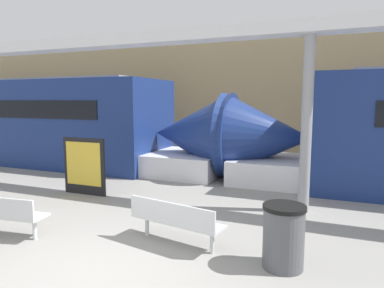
# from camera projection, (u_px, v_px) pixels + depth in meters

# --- Properties ---
(ground_plane) EXTENTS (60.00, 60.00, 0.00)m
(ground_plane) POSITION_uv_depth(u_px,v_px,m) (94.00, 275.00, 4.72)
(ground_plane) COLOR gray
(station_wall) EXTENTS (56.00, 0.20, 5.00)m
(station_wall) POSITION_uv_depth(u_px,v_px,m) (254.00, 98.00, 14.22)
(station_wall) COLOR tan
(station_wall) RESTS_ON ground_plane
(bench_near) EXTENTS (1.72, 0.76, 0.77)m
(bench_near) POSITION_uv_depth(u_px,v_px,m) (175.00, 219.00, 5.64)
(bench_near) COLOR silver
(bench_near) RESTS_ON ground_plane
(trash_bin) EXTENTS (0.61, 0.61, 0.93)m
(trash_bin) POSITION_uv_depth(u_px,v_px,m) (283.00, 236.00, 4.89)
(trash_bin) COLOR #4C4F54
(trash_bin) RESTS_ON ground_plane
(poster_board) EXTENTS (1.23, 0.07, 1.46)m
(poster_board) POSITION_uv_depth(u_px,v_px,m) (84.00, 166.00, 8.70)
(poster_board) COLOR black
(poster_board) RESTS_ON ground_plane
(support_column_near) EXTENTS (0.23, 0.23, 3.75)m
(support_column_near) POSITION_uv_depth(u_px,v_px,m) (307.00, 125.00, 7.20)
(support_column_near) COLOR gray
(support_column_near) RESTS_ON ground_plane
(canopy_beam) EXTENTS (28.00, 0.60, 0.28)m
(canopy_beam) POSITION_uv_depth(u_px,v_px,m) (311.00, 27.00, 6.95)
(canopy_beam) COLOR silver
(canopy_beam) RESTS_ON support_column_near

